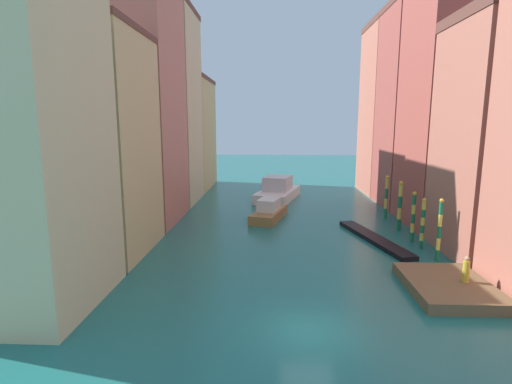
# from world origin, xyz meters

# --- Properties ---
(ground_plane) EXTENTS (154.00, 154.00, 0.00)m
(ground_plane) POSITION_xyz_m (0.00, 24.50, 0.00)
(ground_plane) COLOR #1E6B66
(building_left_0) EXTENTS (6.39, 7.88, 16.66)m
(building_left_0) POSITION_xyz_m (-13.84, 2.29, 8.34)
(building_left_0) COLOR beige
(building_left_0) RESTS_ON ground
(building_left_1) EXTENTS (6.39, 8.64, 15.80)m
(building_left_1) POSITION_xyz_m (-13.84, 10.76, 7.91)
(building_left_1) COLOR #DBB77A
(building_left_1) RESTS_ON ground
(building_left_2) EXTENTS (6.39, 9.78, 22.06)m
(building_left_2) POSITION_xyz_m (-13.84, 20.17, 11.04)
(building_left_2) COLOR #C6705B
(building_left_2) RESTS_ON ground
(building_left_3) EXTENTS (6.39, 9.09, 22.30)m
(building_left_3) POSITION_xyz_m (-13.84, 29.84, 11.16)
(building_left_3) COLOR beige
(building_left_3) RESTS_ON ground
(building_left_4) EXTENTS (6.39, 11.90, 15.74)m
(building_left_4) POSITION_xyz_m (-13.84, 40.31, 7.88)
(building_left_4) COLOR #DBB77A
(building_left_4) RESTS_ON ground
(building_right_1) EXTENTS (6.39, 7.84, 16.78)m
(building_right_1) POSITION_xyz_m (13.84, 11.42, 8.40)
(building_right_1) COLOR #C6705B
(building_right_1) RESTS_ON ground
(building_right_2) EXTENTS (6.39, 8.67, 22.08)m
(building_right_2) POSITION_xyz_m (13.84, 19.78, 11.06)
(building_right_2) COLOR #B25147
(building_right_2) RESTS_ON ground
(building_right_3) EXTENTS (6.39, 8.32, 22.23)m
(building_right_3) POSITION_xyz_m (13.84, 28.46, 11.13)
(building_right_3) COLOR #B25147
(building_right_3) RESTS_ON ground
(building_right_4) EXTENTS (6.39, 9.16, 22.28)m
(building_right_4) POSITION_xyz_m (13.84, 37.18, 11.15)
(building_right_4) COLOR #C6705B
(building_right_4) RESTS_ON ground
(waterfront_dock) EXTENTS (4.41, 5.87, 0.62)m
(waterfront_dock) POSITION_xyz_m (8.20, 4.60, 0.31)
(waterfront_dock) COLOR brown
(waterfront_dock) RESTS_ON ground
(person_on_dock) EXTENTS (0.36, 0.36, 1.48)m
(person_on_dock) POSITION_xyz_m (9.07, 4.53, 1.31)
(person_on_dock) COLOR gold
(person_on_dock) RESTS_ON waterfront_dock
(mooring_pole_0) EXTENTS (0.29, 0.29, 4.38)m
(mooring_pole_0) POSITION_xyz_m (9.62, 9.53, 2.24)
(mooring_pole_0) COLOR #197247
(mooring_pole_0) RESTS_ON ground
(mooring_pole_1) EXTENTS (0.32, 0.32, 3.85)m
(mooring_pole_1) POSITION_xyz_m (9.62, 12.44, 1.97)
(mooring_pole_1) COLOR #197247
(mooring_pole_1) RESTS_ON ground
(mooring_pole_2) EXTENTS (0.33, 0.33, 4.05)m
(mooring_pole_2) POSITION_xyz_m (9.49, 14.12, 2.08)
(mooring_pole_2) COLOR #197247
(mooring_pole_2) RESTS_ON ground
(mooring_pole_3) EXTENTS (0.39, 0.39, 4.40)m
(mooring_pole_3) POSITION_xyz_m (9.50, 17.46, 2.26)
(mooring_pole_3) COLOR #197247
(mooring_pole_3) RESTS_ON ground
(mooring_pole_4) EXTENTS (0.33, 0.33, 4.31)m
(mooring_pole_4) POSITION_xyz_m (9.58, 21.83, 2.20)
(mooring_pole_4) COLOR #197247
(mooring_pole_4) RESTS_ON ground
(vaporetto_white) EXTENTS (6.15, 9.86, 2.86)m
(vaporetto_white) POSITION_xyz_m (-0.99, 31.48, 1.04)
(vaporetto_white) COLOR white
(vaporetto_white) RESTS_ON ground
(gondola_black) EXTENTS (3.80, 10.23, 0.36)m
(gondola_black) POSITION_xyz_m (6.51, 14.27, 0.18)
(gondola_black) COLOR black
(gondola_black) RESTS_ON ground
(motorboat_0) EXTENTS (3.85, 6.61, 2.03)m
(motorboat_0) POSITION_xyz_m (-2.00, 21.13, 0.75)
(motorboat_0) COLOR olive
(motorboat_0) RESTS_ON ground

